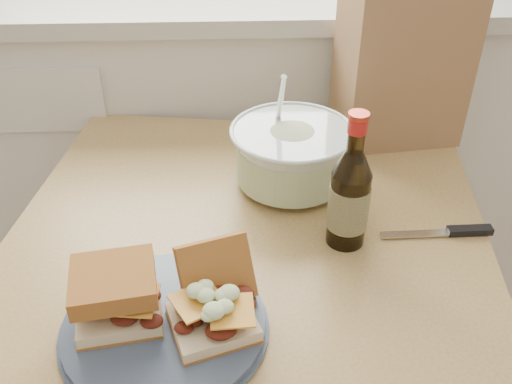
{
  "coord_description": "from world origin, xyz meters",
  "views": [
    {
      "loc": [
        0.08,
        0.15,
        1.35
      ],
      "look_at": [
        0.12,
        0.95,
        0.79
      ],
      "focal_mm": 40.0,
      "sensor_mm": 36.0,
      "label": 1
    }
  ],
  "objects_px": {
    "beer_bottle": "(349,197)",
    "plate": "(165,326)",
    "coleslaw_bowl": "(291,157)",
    "paper_bag": "(402,64)",
    "dining_table": "(248,278)"
  },
  "relations": [
    {
      "from": "coleslaw_bowl",
      "to": "beer_bottle",
      "type": "distance_m",
      "value": 0.2
    },
    {
      "from": "plate",
      "to": "coleslaw_bowl",
      "type": "relative_size",
      "value": 1.23
    },
    {
      "from": "dining_table",
      "to": "coleslaw_bowl",
      "type": "bearing_deg",
      "value": 68.6
    },
    {
      "from": "paper_bag",
      "to": "coleslaw_bowl",
      "type": "bearing_deg",
      "value": -149.12
    },
    {
      "from": "beer_bottle",
      "to": "paper_bag",
      "type": "bearing_deg",
      "value": 80.66
    },
    {
      "from": "dining_table",
      "to": "paper_bag",
      "type": "relative_size",
      "value": 2.87
    },
    {
      "from": "plate",
      "to": "paper_bag",
      "type": "bearing_deg",
      "value": 50.55
    },
    {
      "from": "dining_table",
      "to": "plate",
      "type": "relative_size",
      "value": 3.28
    },
    {
      "from": "plate",
      "to": "coleslaw_bowl",
      "type": "height_order",
      "value": "coleslaw_bowl"
    },
    {
      "from": "dining_table",
      "to": "coleslaw_bowl",
      "type": "relative_size",
      "value": 4.03
    },
    {
      "from": "coleslaw_bowl",
      "to": "plate",
      "type": "bearing_deg",
      "value": -120.23
    },
    {
      "from": "plate",
      "to": "beer_bottle",
      "type": "xyz_separation_m",
      "value": [
        0.3,
        0.19,
        0.08
      ]
    },
    {
      "from": "beer_bottle",
      "to": "plate",
      "type": "bearing_deg",
      "value": -131.84
    },
    {
      "from": "coleslaw_bowl",
      "to": "beer_bottle",
      "type": "relative_size",
      "value": 0.96
    },
    {
      "from": "coleslaw_bowl",
      "to": "paper_bag",
      "type": "height_order",
      "value": "paper_bag"
    }
  ]
}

